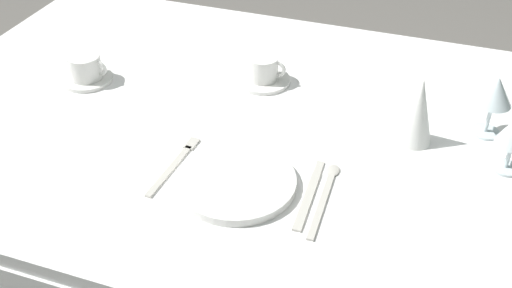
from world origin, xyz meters
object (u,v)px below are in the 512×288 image
Objects in this scene: fork_outer at (175,163)px; dinner_knife at (309,196)px; coffee_cup_left at (264,68)px; coffee_cup_right at (86,67)px; wine_glass_centre at (495,94)px; dinner_plate at (236,182)px; napkin_folded at (418,111)px; spoon_soup at (326,191)px.

fork_outer is 0.29m from dinner_knife.
coffee_cup_right is (-0.43, -0.14, 0.00)m from coffee_cup_left.
fork_outer is at bearing -151.37° from wine_glass_centre.
dinner_plate is 0.42m from napkin_folded.
coffee_cup_right reaches higher than fork_outer.
dinner_knife is 2.18× the size of coffee_cup_left.
dinner_knife is at bearing 5.78° from dinner_plate.
napkin_folded is at bearing 56.76° from dinner_knife.
dinner_plate is at bearing -139.22° from napkin_folded.
wine_glass_centre is (0.61, 0.33, 0.10)m from fork_outer.
fork_outer is 0.53m from napkin_folded.
dinner_knife is at bearing -20.54° from coffee_cup_right.
napkin_folded is (0.14, 0.23, 0.08)m from spoon_soup.
wine_glass_centre is at bearing 28.63° from fork_outer.
dinner_plate reaches higher than spoon_soup.
fork_outer is 1.46× the size of wine_glass_centre.
dinner_plate is at bearing -78.95° from coffee_cup_left.
wine_glass_centre is (0.32, 0.34, 0.10)m from dinner_knife.
coffee_cup_right is (-0.36, 0.24, 0.04)m from fork_outer.
fork_outer is (-0.15, 0.02, -0.01)m from dinner_plate.
coffee_cup_right is at bearing -161.46° from coffee_cup_left.
spoon_soup is at bearing -121.11° from napkin_folded.
spoon_soup is 0.44m from wine_glass_centre.
spoon_soup reaches higher than fork_outer.
spoon_soup is 0.45m from coffee_cup_left.
dinner_plate is 0.60m from wine_glass_centre.
dinner_plate is at bearing -27.16° from coffee_cup_right.
wine_glass_centre reaches higher than coffee_cup_left.
napkin_folded is (0.46, 0.25, 0.08)m from fork_outer.
wine_glass_centre is 0.91× the size of napkin_folded.
coffee_cup_left is at bearing 125.09° from spoon_soup.
dinner_knife is (0.15, 0.01, -0.01)m from dinner_plate.
coffee_cup_left reaches higher than fork_outer.
spoon_soup reaches higher than dinner_knife.
dinner_knife is at bearing -59.81° from coffee_cup_left.
napkin_folded reaches higher than fork_outer.
wine_glass_centre reaches higher than fork_outer.
coffee_cup_right is at bearing -179.10° from napkin_folded.
napkin_folded is at bearing -151.09° from wine_glass_centre.
coffee_cup_left is at bearing 120.19° from dinner_knife.
coffee_cup_left is at bearing 161.71° from napkin_folded.
spoon_soup is (0.03, 0.03, 0.00)m from dinner_knife.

